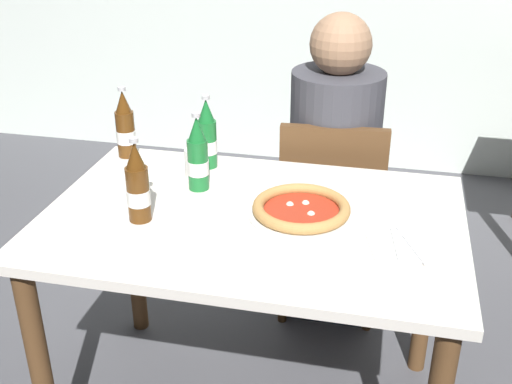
# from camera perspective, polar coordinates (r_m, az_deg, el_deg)

# --- Properties ---
(dining_table_main) EXTENTS (1.20, 0.80, 0.75)m
(dining_table_main) POSITION_cam_1_polar(r_m,az_deg,el_deg) (1.87, -0.34, -5.17)
(dining_table_main) COLOR silver
(dining_table_main) RESTS_ON ground_plane
(chair_behind_table) EXTENTS (0.43, 0.43, 0.85)m
(chair_behind_table) POSITION_cam_1_polar(r_m,az_deg,el_deg) (2.45, 6.78, -1.39)
(chair_behind_table) COLOR brown
(chair_behind_table) RESTS_ON ground_plane
(diner_seated) EXTENTS (0.34, 0.34, 1.21)m
(diner_seated) POSITION_cam_1_polar(r_m,az_deg,el_deg) (2.45, 6.93, 1.27)
(diner_seated) COLOR #2D3342
(diner_seated) RESTS_ON ground_plane
(pizza_margherita_near) EXTENTS (0.30, 0.30, 0.04)m
(pizza_margherita_near) POSITION_cam_1_polar(r_m,az_deg,el_deg) (1.81, 4.09, -1.61)
(pizza_margherita_near) COLOR white
(pizza_margherita_near) RESTS_ON dining_table_main
(beer_bottle_left) EXTENTS (0.07, 0.07, 0.25)m
(beer_bottle_left) POSITION_cam_1_polar(r_m,az_deg,el_deg) (1.94, -5.27, 3.12)
(beer_bottle_left) COLOR #196B2D
(beer_bottle_left) RESTS_ON dining_table_main
(beer_bottle_center) EXTENTS (0.07, 0.07, 0.25)m
(beer_bottle_center) POSITION_cam_1_polar(r_m,az_deg,el_deg) (1.78, -10.60, 0.50)
(beer_bottle_center) COLOR #512D0F
(beer_bottle_center) RESTS_ON dining_table_main
(beer_bottle_right) EXTENTS (0.07, 0.07, 0.25)m
(beer_bottle_right) POSITION_cam_1_polar(r_m,az_deg,el_deg) (2.22, -11.69, 5.70)
(beer_bottle_right) COLOR #512D0F
(beer_bottle_right) RESTS_ON dining_table_main
(beer_bottle_extra) EXTENTS (0.07, 0.07, 0.25)m
(beer_bottle_extra) POSITION_cam_1_polar(r_m,az_deg,el_deg) (2.09, -4.44, 4.94)
(beer_bottle_extra) COLOR #196B2D
(beer_bottle_extra) RESTS_ON dining_table_main
(napkin_with_cutlery) EXTENTS (0.22, 0.22, 0.01)m
(napkin_with_cutlery) POSITION_cam_1_polar(r_m,az_deg,el_deg) (1.71, 13.15, -4.66)
(napkin_with_cutlery) COLOR white
(napkin_with_cutlery) RESTS_ON dining_table_main
(paper_cup) EXTENTS (0.07, 0.07, 0.09)m
(paper_cup) POSITION_cam_1_polar(r_m,az_deg,el_deg) (2.04, -5.43, 2.62)
(paper_cup) COLOR white
(paper_cup) RESTS_ON dining_table_main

